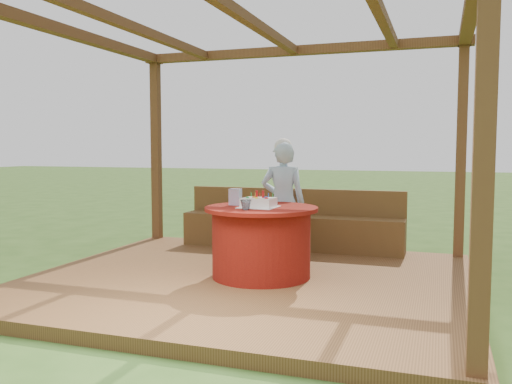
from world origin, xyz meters
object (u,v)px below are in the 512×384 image
Objects in this scene: bench at (291,229)px; table at (261,241)px; chair at (284,221)px; birthday_cake at (259,202)px; gift_bag at (235,197)px; drinking_glass at (246,205)px; elderly_woman at (283,200)px.

bench is 2.54× the size of table.
chair is (-0.07, 1.14, 0.07)m from table.
chair is 1.25m from birthday_cake.
bench is at bearing 93.93° from birthday_cake.
birthday_cake is at bearing -17.85° from gift_bag.
birthday_cake reaches higher than chair.
elderly_woman is at bearing 87.37° from drinking_glass.
birthday_cake reaches higher than drinking_glass.
bench is at bearing 92.16° from drinking_glass.
bench is 2.07m from drinking_glass.
gift_bag is 0.47m from drinking_glass.
gift_bag is at bearing 158.54° from birthday_cake.
drinking_glass is at bearing -99.67° from table.
bench is 1.72m from gift_bag.
drinking_glass is at bearing -92.63° from elderly_woman.
gift_bag reaches higher than birthday_cake.
drinking_glass is (0.02, -1.46, 0.35)m from chair.
elderly_woman is at bearing 90.14° from table.
chair is (0.06, -0.53, 0.18)m from bench.
gift_bag is at bearing -96.55° from bench.
drinking_glass is at bearing -87.84° from bench.
drinking_glass is at bearing -99.28° from birthday_cake.
drinking_glass is (0.26, -0.39, -0.04)m from gift_bag.
elderly_woman is (0.07, -0.31, 0.29)m from chair.
bench is 27.06× the size of drinking_glass.
drinking_glass is (-0.05, -1.15, 0.06)m from elderly_woman.
table is 6.66× the size of gift_bag.
table is at bearing -86.31° from chair.
table is 0.90m from elderly_woman.
drinking_glass reaches higher than table.
bench is 7.80× the size of birthday_cake.
table is 1.15m from chair.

